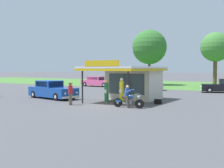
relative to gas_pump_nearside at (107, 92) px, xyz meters
name	(u,v)px	position (x,y,z in m)	size (l,w,h in m)	color
ground_plane	(105,106)	(1.06, -1.93, -0.85)	(300.00, 300.00, 0.00)	#4C4C51
grass_verge_strip	(205,85)	(1.06, 28.07, -0.84)	(120.00, 24.00, 0.01)	#477A33
service_station_kiosk	(132,80)	(0.70, 3.06, 0.87)	(4.97, 7.15, 3.35)	beige
gas_pump_nearside	(107,92)	(0.00, 0.00, 0.00)	(0.44, 0.44, 1.86)	slate
gas_pump_offside	(122,92)	(1.39, 0.00, 0.08)	(0.44, 0.44, 2.03)	slate
motorcycle_with_rider	(128,98)	(2.93, -1.83, -0.19)	(2.31, 0.70, 1.58)	black
featured_classic_sedan	(52,90)	(-6.01, 0.17, -0.11)	(5.59, 2.95, 1.63)	#19479E
parked_car_back_row_right	(97,82)	(-12.17, 16.70, -0.15)	(5.65, 2.17, 1.52)	#E55993
parked_car_back_row_centre_left	(143,85)	(-3.14, 13.69, -0.15)	(5.46, 3.15, 1.49)	#E55993
bystander_admiring_sedan	(70,93)	(-1.51, -2.70, 0.06)	(0.37, 0.37, 1.68)	brown
tree_oak_far_left	(149,47)	(-7.17, 24.69, 5.39)	(5.68, 5.68, 9.09)	brown
tree_oak_right	(215,48)	(2.95, 26.01, 5.00)	(4.45, 4.45, 8.19)	brown
spare_tire_stack	(158,102)	(3.91, 1.25, -0.67)	(0.60, 0.60, 0.36)	black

